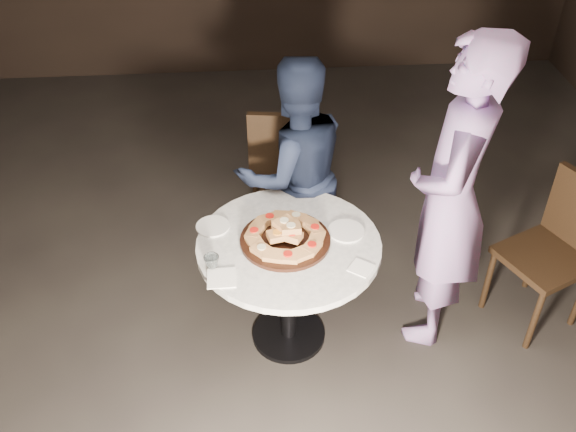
{
  "coord_description": "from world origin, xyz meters",
  "views": [
    {
      "loc": [
        -0.14,
        -2.43,
        2.81
      ],
      "look_at": [
        0.05,
        0.07,
        0.83
      ],
      "focal_mm": 40.0,
      "sensor_mm": 36.0,
      "label": 1
    }
  ],
  "objects_px": {
    "diner_navy": "(293,173)",
    "diner_teal": "(451,199)",
    "focaccia_pile": "(285,234)",
    "serving_board": "(285,240)",
    "chair_right": "(559,243)",
    "water_glass": "(212,262)",
    "chair_far": "(286,161)",
    "table": "(289,262)"
  },
  "relations": [
    {
      "from": "serving_board",
      "to": "chair_right",
      "type": "distance_m",
      "value": 1.53
    },
    {
      "from": "focaccia_pile",
      "to": "chair_right",
      "type": "xyz_separation_m",
      "value": [
        1.51,
        0.09,
        -0.24
      ]
    },
    {
      "from": "table",
      "to": "water_glass",
      "type": "distance_m",
      "value": 0.45
    },
    {
      "from": "focaccia_pile",
      "to": "diner_teal",
      "type": "bearing_deg",
      "value": 3.49
    },
    {
      "from": "table",
      "to": "chair_far",
      "type": "relative_size",
      "value": 1.04
    },
    {
      "from": "table",
      "to": "chair_far",
      "type": "xyz_separation_m",
      "value": [
        0.06,
        0.98,
        -0.02
      ]
    },
    {
      "from": "focaccia_pile",
      "to": "diner_navy",
      "type": "bearing_deg",
      "value": 81.41
    },
    {
      "from": "focaccia_pile",
      "to": "diner_navy",
      "type": "relative_size",
      "value": 0.29
    },
    {
      "from": "table",
      "to": "focaccia_pile",
      "type": "relative_size",
      "value": 2.42
    },
    {
      "from": "serving_board",
      "to": "water_glass",
      "type": "height_order",
      "value": "water_glass"
    },
    {
      "from": "water_glass",
      "to": "chair_far",
      "type": "xyz_separation_m",
      "value": [
        0.44,
        1.13,
        -0.19
      ]
    },
    {
      "from": "serving_board",
      "to": "table",
      "type": "bearing_deg",
      "value": -20.84
    },
    {
      "from": "water_glass",
      "to": "chair_far",
      "type": "height_order",
      "value": "chair_far"
    },
    {
      "from": "table",
      "to": "chair_right",
      "type": "bearing_deg",
      "value": 3.71
    },
    {
      "from": "table",
      "to": "chair_far",
      "type": "height_order",
      "value": "chair_far"
    },
    {
      "from": "table",
      "to": "diner_teal",
      "type": "relative_size",
      "value": 0.56
    },
    {
      "from": "serving_board",
      "to": "focaccia_pile",
      "type": "height_order",
      "value": "focaccia_pile"
    },
    {
      "from": "water_glass",
      "to": "diner_teal",
      "type": "relative_size",
      "value": 0.04
    },
    {
      "from": "diner_navy",
      "to": "diner_teal",
      "type": "xyz_separation_m",
      "value": [
        0.75,
        -0.54,
        0.17
      ]
    },
    {
      "from": "serving_board",
      "to": "diner_teal",
      "type": "distance_m",
      "value": 0.86
    },
    {
      "from": "table",
      "to": "water_glass",
      "type": "relative_size",
      "value": 13.41
    },
    {
      "from": "table",
      "to": "diner_teal",
      "type": "xyz_separation_m",
      "value": [
        0.82,
        0.06,
        0.31
      ]
    },
    {
      "from": "chair_far",
      "to": "diner_navy",
      "type": "distance_m",
      "value": 0.41
    },
    {
      "from": "table",
      "to": "diner_teal",
      "type": "distance_m",
      "value": 0.88
    },
    {
      "from": "serving_board",
      "to": "chair_right",
      "type": "bearing_deg",
      "value": 3.41
    },
    {
      "from": "chair_right",
      "to": "diner_teal",
      "type": "height_order",
      "value": "diner_teal"
    },
    {
      "from": "serving_board",
      "to": "water_glass",
      "type": "xyz_separation_m",
      "value": [
        -0.36,
        -0.16,
        0.02
      ]
    },
    {
      "from": "serving_board",
      "to": "diner_teal",
      "type": "bearing_deg",
      "value": 3.49
    },
    {
      "from": "water_glass",
      "to": "chair_far",
      "type": "bearing_deg",
      "value": 68.69
    },
    {
      "from": "table",
      "to": "diner_navy",
      "type": "xyz_separation_m",
      "value": [
        0.07,
        0.6,
        0.14
      ]
    },
    {
      "from": "diner_teal",
      "to": "water_glass",
      "type": "bearing_deg",
      "value": -57.36
    },
    {
      "from": "serving_board",
      "to": "water_glass",
      "type": "relative_size",
      "value": 6.15
    },
    {
      "from": "diner_teal",
      "to": "chair_right",
      "type": "bearing_deg",
      "value": 115.87
    },
    {
      "from": "table",
      "to": "serving_board",
      "type": "distance_m",
      "value": 0.14
    },
    {
      "from": "focaccia_pile",
      "to": "chair_right",
      "type": "distance_m",
      "value": 1.53
    },
    {
      "from": "chair_right",
      "to": "table",
      "type": "bearing_deg",
      "value": -111.19
    },
    {
      "from": "diner_navy",
      "to": "diner_teal",
      "type": "distance_m",
      "value": 0.94
    },
    {
      "from": "diner_navy",
      "to": "diner_teal",
      "type": "bearing_deg",
      "value": 128.16
    },
    {
      "from": "chair_right",
      "to": "diner_teal",
      "type": "distance_m",
      "value": 0.77
    },
    {
      "from": "water_glass",
      "to": "chair_right",
      "type": "distance_m",
      "value": 1.91
    },
    {
      "from": "focaccia_pile",
      "to": "water_glass",
      "type": "relative_size",
      "value": 5.54
    },
    {
      "from": "water_glass",
      "to": "table",
      "type": "bearing_deg",
      "value": 22.25
    }
  ]
}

